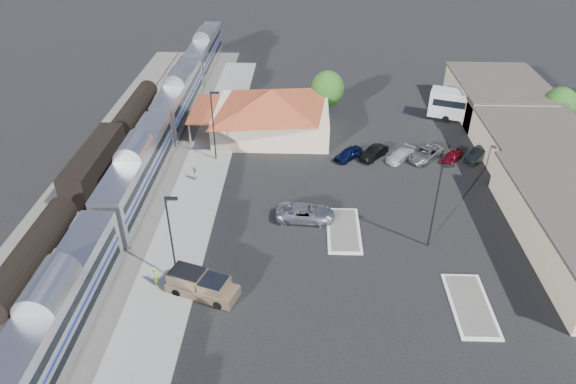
{
  "coord_description": "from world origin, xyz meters",
  "views": [
    {
      "loc": [
        -0.09,
        -39.26,
        31.16
      ],
      "look_at": [
        -1.67,
        4.66,
        2.8
      ],
      "focal_mm": 32.0,
      "sensor_mm": 36.0,
      "label": 1
    }
  ],
  "objects_px": {
    "station_depot": "(272,111)",
    "suv": "(306,213)",
    "pickup_truck": "(202,286)",
    "coach_bus": "(478,107)"
  },
  "relations": [
    {
      "from": "suv",
      "to": "coach_bus",
      "type": "distance_m",
      "value": 34.1
    },
    {
      "from": "suv",
      "to": "pickup_truck",
      "type": "bearing_deg",
      "value": 145.39
    },
    {
      "from": "coach_bus",
      "to": "station_depot",
      "type": "bearing_deg",
      "value": 117.24
    },
    {
      "from": "pickup_truck",
      "to": "coach_bus",
      "type": "relative_size",
      "value": 0.49
    },
    {
      "from": "station_depot",
      "to": "coach_bus",
      "type": "bearing_deg",
      "value": 8.2
    },
    {
      "from": "station_depot",
      "to": "pickup_truck",
      "type": "height_order",
      "value": "station_depot"
    },
    {
      "from": "pickup_truck",
      "to": "coach_bus",
      "type": "bearing_deg",
      "value": -23.34
    },
    {
      "from": "pickup_truck",
      "to": "suv",
      "type": "xyz_separation_m",
      "value": [
        8.67,
        11.19,
        -0.17
      ]
    },
    {
      "from": "pickup_truck",
      "to": "coach_bus",
      "type": "distance_m",
      "value": 48.18
    },
    {
      "from": "station_depot",
      "to": "suv",
      "type": "xyz_separation_m",
      "value": [
        4.73,
        -20.23,
        -2.29
      ]
    }
  ]
}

